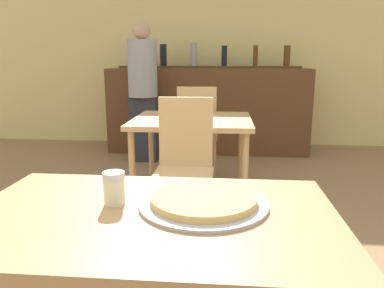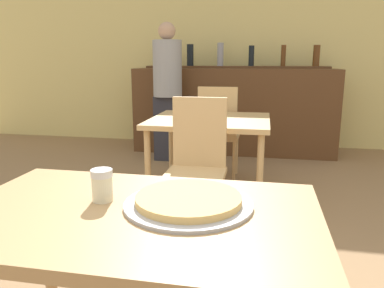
{
  "view_description": "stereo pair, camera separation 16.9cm",
  "coord_description": "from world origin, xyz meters",
  "px_view_note": "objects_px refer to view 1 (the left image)",
  "views": [
    {
      "loc": [
        0.23,
        -1.09,
        1.21
      ],
      "look_at": [
        0.08,
        0.55,
        0.84
      ],
      "focal_mm": 35.0,
      "sensor_mm": 36.0,
      "label": 1
    },
    {
      "loc": [
        0.39,
        -1.07,
        1.21
      ],
      "look_at": [
        0.08,
        0.55,
        0.84
      ],
      "focal_mm": 35.0,
      "sensor_mm": 36.0,
      "label": 2
    }
  ],
  "objects_px": {
    "cheese_shaker": "(114,188)",
    "person_standing": "(143,88)",
    "chair_far_side_front": "(184,159)",
    "pizza_tray": "(204,201)",
    "chair_far_side_back": "(197,128)"
  },
  "relations": [
    {
      "from": "chair_far_side_front",
      "to": "cheese_shaker",
      "type": "height_order",
      "value": "chair_far_side_front"
    },
    {
      "from": "cheese_shaker",
      "to": "person_standing",
      "type": "height_order",
      "value": "person_standing"
    },
    {
      "from": "chair_far_side_front",
      "to": "person_standing",
      "type": "height_order",
      "value": "person_standing"
    },
    {
      "from": "pizza_tray",
      "to": "cheese_shaker",
      "type": "bearing_deg",
      "value": -177.82
    },
    {
      "from": "cheese_shaker",
      "to": "person_standing",
      "type": "distance_m",
      "value": 3.27
    },
    {
      "from": "chair_far_side_front",
      "to": "chair_far_side_back",
      "type": "height_order",
      "value": "same"
    },
    {
      "from": "pizza_tray",
      "to": "person_standing",
      "type": "xyz_separation_m",
      "value": [
        -0.9,
        3.2,
        0.13
      ]
    },
    {
      "from": "chair_far_side_back",
      "to": "cheese_shaker",
      "type": "distance_m",
      "value": 2.55
    },
    {
      "from": "pizza_tray",
      "to": "cheese_shaker",
      "type": "distance_m",
      "value": 0.3
    },
    {
      "from": "chair_far_side_back",
      "to": "cheese_shaker",
      "type": "relative_size",
      "value": 8.59
    },
    {
      "from": "pizza_tray",
      "to": "person_standing",
      "type": "distance_m",
      "value": 3.33
    },
    {
      "from": "chair_far_side_front",
      "to": "pizza_tray",
      "type": "height_order",
      "value": "chair_far_side_front"
    },
    {
      "from": "chair_far_side_front",
      "to": "cheese_shaker",
      "type": "bearing_deg",
      "value": -93.86
    },
    {
      "from": "chair_far_side_front",
      "to": "pizza_tray",
      "type": "distance_m",
      "value": 1.35
    },
    {
      "from": "person_standing",
      "to": "chair_far_side_back",
      "type": "bearing_deg",
      "value": -44.38
    }
  ]
}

